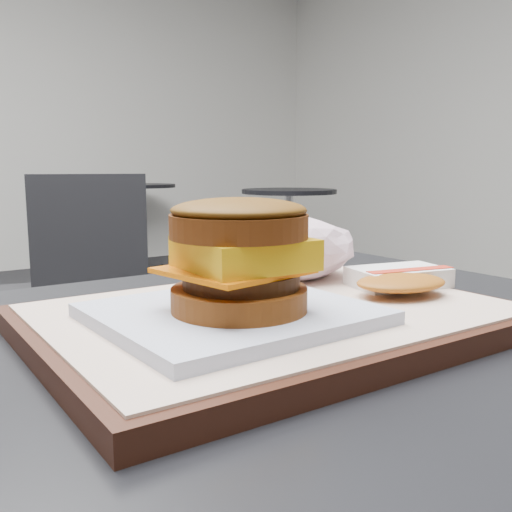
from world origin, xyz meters
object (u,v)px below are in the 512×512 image
object	(u,v)px
serving_tray	(274,318)
neighbor_chair	(56,283)
crumpled_wrapper	(292,248)
hash_brown	(399,279)
breakfast_sandwich	(238,270)

from	to	relation	value
serving_tray	neighbor_chair	distance (m)	1.64
crumpled_wrapper	neighbor_chair	bearing A→B (deg)	84.04
serving_tray	crumpled_wrapper	size ratio (longest dim) A/B	2.67
serving_tray	crumpled_wrapper	xyz separation A→B (m)	(0.09, 0.09, 0.04)
neighbor_chair	serving_tray	bearing A→B (deg)	-98.69
serving_tray	hash_brown	xyz separation A→B (m)	(0.13, -0.02, 0.02)
crumpled_wrapper	neighbor_chair	size ratio (longest dim) A/B	0.16
hash_brown	crumpled_wrapper	xyz separation A→B (m)	(-0.05, 0.10, 0.02)
serving_tray	breakfast_sandwich	size ratio (longest dim) A/B	1.94
hash_brown	crumpled_wrapper	world-z (taller)	crumpled_wrapper
breakfast_sandwich	hash_brown	xyz separation A→B (m)	(0.18, 0.01, -0.03)
crumpled_wrapper	hash_brown	bearing A→B (deg)	-65.37
neighbor_chair	breakfast_sandwich	bearing A→B (deg)	-100.29
serving_tray	neighbor_chair	world-z (taller)	neighbor_chair
serving_tray	hash_brown	bearing A→B (deg)	-6.44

